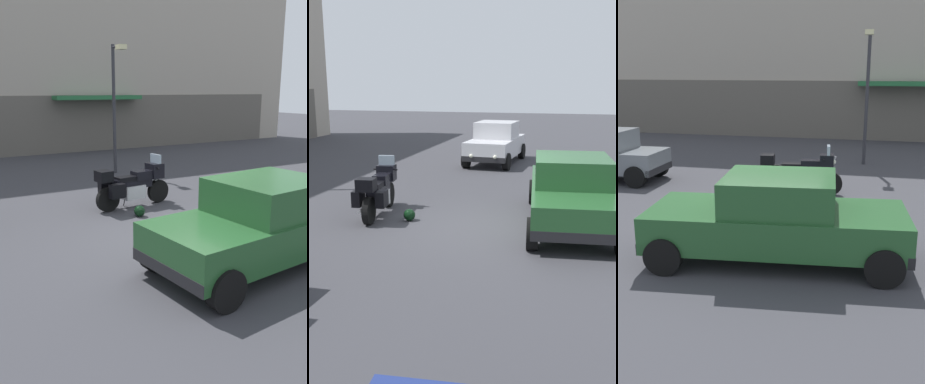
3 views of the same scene
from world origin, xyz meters
TOP-DOWN VIEW (x-y plane):
  - ground_plane at (0.00, 0.00)m, footprint 80.00×80.00m
  - building_facade_rear at (0.00, 14.56)m, footprint 32.65×3.40m
  - motorcycle at (0.32, 2.77)m, footprint 2.26×0.88m
  - helmet at (0.08, 1.89)m, footprint 0.28×0.28m
  - car_sedan_far at (0.74, -1.76)m, footprint 4.70×2.33m
  - streetlamp_curbside at (1.88, 7.21)m, footprint 0.28×0.94m
  - bollard_curbside at (-7.89, 7.22)m, footprint 0.16×0.16m

SIDE VIEW (x-z plane):
  - ground_plane at x=0.00m, z-range 0.00..0.00m
  - helmet at x=0.08m, z-range 0.00..0.28m
  - bollard_curbside at x=-7.89m, z-range 0.03..1.03m
  - motorcycle at x=0.32m, z-range -0.06..1.30m
  - car_sedan_far at x=0.74m, z-range 0.00..1.56m
  - streetlamp_curbside at x=1.88m, z-range 0.51..5.15m
  - building_facade_rear at x=0.00m, z-range -0.05..12.96m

